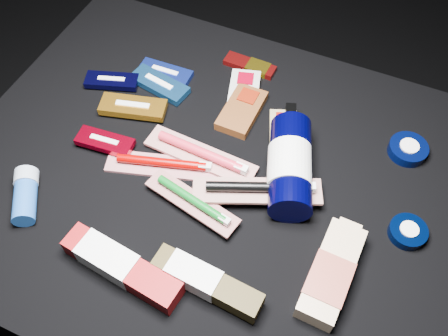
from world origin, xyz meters
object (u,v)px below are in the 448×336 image
at_px(bodywash_bottle, 331,274).
at_px(toothpaste_carton_red, 117,264).
at_px(lotion_bottle, 290,166).
at_px(deodorant_stick, 25,195).

height_order(bodywash_bottle, toothpaste_carton_red, toothpaste_carton_red).
bearing_deg(lotion_bottle, bodywash_bottle, -70.37).
relative_size(lotion_bottle, toothpaste_carton_red, 1.16).
relative_size(bodywash_bottle, deodorant_stick, 1.71).
distance_m(lotion_bottle, toothpaste_carton_red, 0.34).
relative_size(bodywash_bottle, toothpaste_carton_red, 0.86).
height_order(lotion_bottle, bodywash_bottle, lotion_bottle).
bearing_deg(toothpaste_carton_red, bodywash_bottle, 27.92).
xyz_separation_m(deodorant_stick, toothpaste_carton_red, (0.22, -0.05, -0.00)).
bearing_deg(deodorant_stick, lotion_bottle, -2.84).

